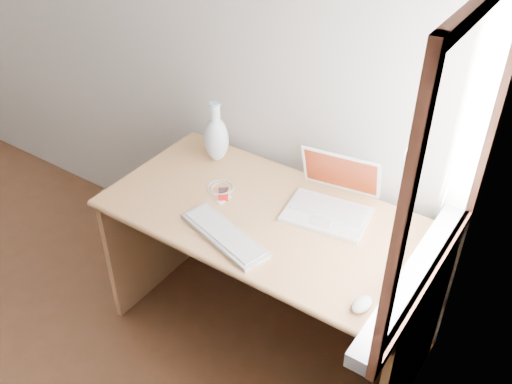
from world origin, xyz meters
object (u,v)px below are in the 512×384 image
Objects in this scene: external_keyboard at (224,235)px; vase at (216,137)px; desk at (280,243)px; laptop at (332,201)px.

vase is (-0.38, 0.45, 0.11)m from external_keyboard.
external_keyboard is at bearing -103.81° from desk.
external_keyboard is at bearing -133.69° from laptop.
desk is at bearing 92.37° from external_keyboard.
desk is at bearing -165.13° from laptop.
external_keyboard is 0.59m from vase.
desk is 3.78× the size of laptop.
desk is 4.72× the size of vase.
vase is (-0.65, 0.05, 0.07)m from laptop.
external_keyboard is at bearing -49.86° from vase.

